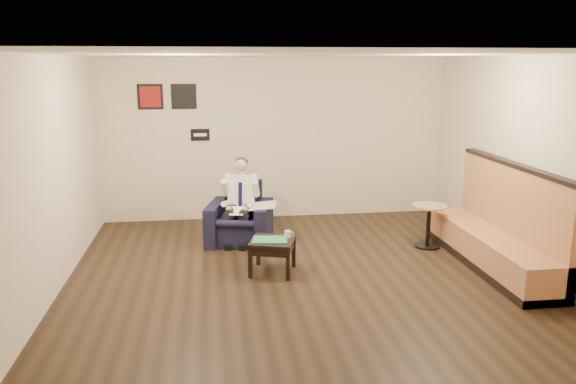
{
  "coord_description": "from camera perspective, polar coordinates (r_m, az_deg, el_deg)",
  "views": [
    {
      "loc": [
        -1.14,
        -6.7,
        2.7
      ],
      "look_at": [
        -0.03,
        1.2,
        0.86
      ],
      "focal_mm": 35.0,
      "sensor_mm": 36.0,
      "label": 1
    }
  ],
  "objects": [
    {
      "name": "lap_papers",
      "position": [
        8.38,
        -5.21,
        -1.91
      ],
      "size": [
        0.25,
        0.32,
        0.01
      ],
      "primitive_type": "cube",
      "rotation": [
        0.0,
        0.0,
        -0.16
      ],
      "color": "white",
      "rests_on": "seated_man"
    },
    {
      "name": "ceiling",
      "position": [
        6.8,
        1.72,
        13.82
      ],
      "size": [
        6.0,
        6.0,
        0.02
      ],
      "primitive_type": "cube",
      "color": "white",
      "rests_on": "wall_back"
    },
    {
      "name": "art_print_right",
      "position": [
        9.71,
        -10.54,
        9.52
      ],
      "size": [
        0.42,
        0.03,
        0.42
      ],
      "primitive_type": "cube",
      "color": "black",
      "rests_on": "wall_back"
    },
    {
      "name": "wall_front",
      "position": [
        4.09,
        8.72,
        -5.72
      ],
      "size": [
        6.0,
        0.02,
        2.8
      ],
      "primitive_type": "cube",
      "color": "#EFE0C3",
      "rests_on": "ground"
    },
    {
      "name": "art_print_left",
      "position": [
        9.75,
        -13.81,
        9.38
      ],
      "size": [
        0.42,
        0.03,
        0.42
      ],
      "primitive_type": "cube",
      "color": "maroon",
      "rests_on": "wall_back"
    },
    {
      "name": "banquette",
      "position": [
        7.98,
        20.23,
        -2.4
      ],
      "size": [
        0.65,
        2.71,
        1.39
      ],
      "primitive_type": "cube",
      "color": "#AF6D43",
      "rests_on": "ground"
    },
    {
      "name": "ground",
      "position": [
        7.32,
        1.57,
        -8.68
      ],
      "size": [
        6.0,
        6.0,
        0.0
      ],
      "primitive_type": "plane",
      "color": "black",
      "rests_on": "ground"
    },
    {
      "name": "seated_man",
      "position": [
        8.46,
        -5.1,
        -1.32
      ],
      "size": [
        0.77,
        0.99,
        1.23
      ],
      "primitive_type": null,
      "rotation": [
        0.0,
        0.0,
        -0.23
      ],
      "color": "silver",
      "rests_on": "armchair"
    },
    {
      "name": "wall_left",
      "position": [
        7.08,
        -23.07,
        1.34
      ],
      "size": [
        0.02,
        6.0,
        2.8
      ],
      "primitive_type": "cube",
      "color": "#EFE0C3",
      "rests_on": "ground"
    },
    {
      "name": "coffee_mug",
      "position": [
        7.41,
        -0.05,
        -4.31
      ],
      "size": [
        0.1,
        0.1,
        0.09
      ],
      "primitive_type": "cylinder",
      "rotation": [
        0.0,
        0.0,
        -0.3
      ],
      "color": "white",
      "rests_on": "side_table"
    },
    {
      "name": "newspaper",
      "position": [
        8.42,
        -2.55,
        -1.38
      ],
      "size": [
        0.47,
        0.55,
        0.01
      ],
      "primitive_type": "cube",
      "rotation": [
        0.0,
        0.0,
        -0.18
      ],
      "color": "silver",
      "rests_on": "armchair"
    },
    {
      "name": "side_table",
      "position": [
        7.42,
        -1.57,
        -6.52
      ],
      "size": [
        0.69,
        0.69,
        0.45
      ],
      "primitive_type": "cube",
      "rotation": [
        0.0,
        0.0,
        -0.3
      ],
      "color": "black",
      "rests_on": "ground"
    },
    {
      "name": "seating_sign",
      "position": [
        9.76,
        -8.91,
        5.77
      ],
      "size": [
        0.32,
        0.02,
        0.2
      ],
      "primitive_type": "cube",
      "color": "black",
      "rests_on": "wall_back"
    },
    {
      "name": "smartphone",
      "position": [
        7.49,
        -0.98,
        -4.48
      ],
      "size": [
        0.16,
        0.13,
        0.01
      ],
      "primitive_type": "cube",
      "rotation": [
        0.0,
        0.0,
        -0.47
      ],
      "color": "black",
      "rests_on": "side_table"
    },
    {
      "name": "armchair",
      "position": [
        8.61,
        -4.94,
        -2.21
      ],
      "size": [
        1.12,
        1.12,
        0.9
      ],
      "primitive_type": "cube",
      "rotation": [
        0.0,
        0.0,
        -0.23
      ],
      "color": "black",
      "rests_on": "ground"
    },
    {
      "name": "green_folder",
      "position": [
        7.33,
        -1.84,
        -4.86
      ],
      "size": [
        0.49,
        0.39,
        0.01
      ],
      "primitive_type": "cube",
      "rotation": [
        0.0,
        0.0,
        -0.16
      ],
      "color": "#20A25D",
      "rests_on": "side_table"
    },
    {
      "name": "cafe_table",
      "position": [
        8.65,
        14.06,
        -3.37
      ],
      "size": [
        0.65,
        0.65,
        0.65
      ],
      "primitive_type": "cylinder",
      "rotation": [
        0.0,
        0.0,
        -0.29
      ],
      "color": "#AB7D5C",
      "rests_on": "ground"
    },
    {
      "name": "wall_right",
      "position": [
        7.99,
        23.4,
        2.54
      ],
      "size": [
        0.02,
        6.0,
        2.8
      ],
      "primitive_type": "cube",
      "color": "#EFE0C3",
      "rests_on": "ground"
    },
    {
      "name": "wall_back",
      "position": [
        9.86,
        -1.28,
        5.4
      ],
      "size": [
        6.0,
        0.02,
        2.8
      ],
      "primitive_type": "cube",
      "color": "#EFE0C3",
      "rests_on": "ground"
    }
  ]
}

